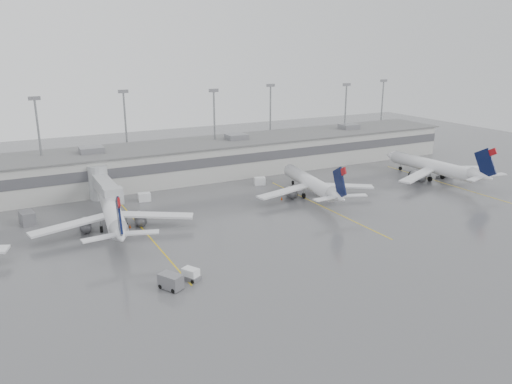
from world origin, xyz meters
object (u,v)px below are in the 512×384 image
jet_mid_right (312,183)px  baggage_tug (191,275)px  jet_mid_left (113,213)px  jet_far_right (436,167)px

jet_mid_right → baggage_tug: bearing=-136.7°
jet_mid_right → jet_mid_left: bearing=-170.5°
jet_mid_right → jet_far_right: 33.68m
jet_mid_right → baggage_tug: 44.11m
jet_mid_left → baggage_tug: bearing=-71.7°
jet_mid_left → jet_far_right: 74.94m
jet_far_right → baggage_tug: 73.65m
baggage_tug → jet_mid_right: bearing=5.1°
jet_mid_right → jet_far_right: (33.61, -2.01, 0.23)m
jet_mid_left → baggage_tug: size_ratio=10.09×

